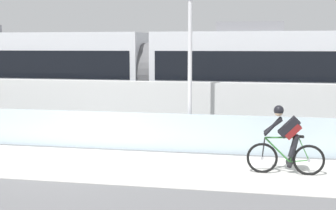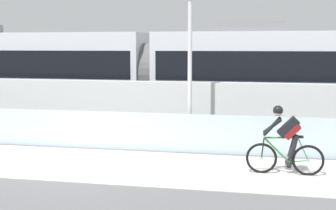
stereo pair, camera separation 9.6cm
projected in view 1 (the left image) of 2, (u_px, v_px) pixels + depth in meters
The scene contains 9 objects.
ground_plane at pixel (76, 164), 12.04m from camera, with size 200.00×200.00×0.00m, color slate.
bike_path_deck at pixel (76, 163), 12.04m from camera, with size 32.00×3.20×0.01m, color silver.
glass_parapet at pixel (100, 130), 13.77m from camera, with size 32.00×0.05×1.08m, color silver.
concrete_barrier_wall at pixel (118, 109), 15.48m from camera, with size 32.00×0.36×1.83m, color silver.
tram_rail_near at pixel (138, 124), 18.00m from camera, with size 32.00×0.08×0.01m, color #595654.
tram_rail_far at pixel (147, 118), 19.40m from camera, with size 32.00×0.08×0.01m, color #595654.
tram at pixel (150, 73), 18.41m from camera, with size 22.56×2.54×3.81m.
cyclist_on_bike at pixel (286, 141), 10.94m from camera, with size 1.77×0.58×1.61m.
lamp_post_antenna at pixel (190, 34), 13.22m from camera, with size 0.28×0.28×5.20m.
Camera 1 is at (4.58, -11.08, 2.98)m, focal length 50.96 mm.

